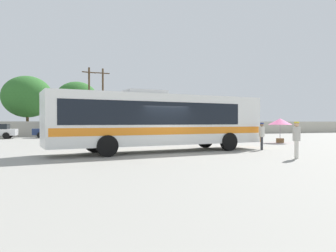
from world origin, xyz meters
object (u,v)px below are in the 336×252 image
Objects in this scene: coach_bus_white_orange at (158,119)px; attendant_by_bus_door at (262,134)px; roadside_tree_midright at (77,100)px; parked_car_second_dark_blue at (54,130)px; passenger_waiting_on_apron at (297,138)px; roadside_tree_midleft at (27,97)px; vendor_umbrella_near_gate_pink at (280,122)px; utility_pole_far at (89,100)px; utility_pole_near at (103,100)px.

coach_bus_white_orange is 6.32m from attendant_by_bus_door.
parked_car_second_dark_blue is at bearing -107.50° from roadside_tree_midright.
coach_bus_white_orange reaches higher than passenger_waiting_on_apron.
roadside_tree_midleft reaches higher than coach_bus_white_orange.
vendor_umbrella_near_gate_pink reaches higher than parked_car_second_dark_blue.
vendor_umbrella_near_gate_pink is 0.27× the size of roadside_tree_midleft.
utility_pole_far is 1.17× the size of roadside_tree_midleft.
passenger_waiting_on_apron is at bearing -66.42° from roadside_tree_midleft.
utility_pole_far reaches higher than roadside_tree_midright.
vendor_umbrella_near_gate_pink is 23.77m from utility_pole_far.
coach_bus_white_orange is 24.02m from utility_pole_far.
coach_bus_white_orange is at bearing -160.65° from vendor_umbrella_near_gate_pink.
utility_pole_far is (-7.48, 24.80, 3.48)m from attendant_by_bus_door.
roadside_tree_midright is (-2.45, 28.70, 2.89)m from coach_bus_white_orange.
parked_car_second_dark_blue is (-10.32, 24.52, -0.17)m from passenger_waiting_on_apron.
vendor_umbrella_near_gate_pink is 22.81m from parked_car_second_dark_blue.
coach_bus_white_orange is at bearing -86.90° from utility_pole_far.
roadside_tree_midleft is at bearing 119.19° from attendant_by_bus_door.
roadside_tree_midleft reaches higher than attendant_by_bus_door.
utility_pole_far is (-6.18, 29.15, 3.45)m from passenger_waiting_on_apron.
roadside_tree_midright is at bearing 94.88° from coach_bus_white_orange.
utility_pole_near is 2.40m from utility_pole_far.
roadside_tree_midleft is at bearing 116.53° from parked_car_second_dark_blue.
parked_car_second_dark_blue is at bearing 105.80° from coach_bus_white_orange.
coach_bus_white_orange is 2.95× the size of parked_car_second_dark_blue.
utility_pole_near is 1.02× the size of utility_pole_far.
roadside_tree_midleft is (-9.08, -0.02, 0.21)m from utility_pole_near.
utility_pole_near is (0.61, 25.31, 2.69)m from coach_bus_white_orange.
passenger_waiting_on_apron is at bearing -82.05° from utility_pole_near.
utility_pole_near is at bearing 0.15° from roadside_tree_midleft.
vendor_umbrella_near_gate_pink is 0.23× the size of utility_pole_far.
attendant_by_bus_door is 0.22× the size of roadside_tree_midleft.
parked_car_second_dark_blue is 10.69m from roadside_tree_midright.
utility_pole_near is at bearing 88.61° from coach_bus_white_orange.
parked_car_second_dark_blue is at bearing 119.96° from attendant_by_bus_door.
roadside_tree_midleft reaches higher than passenger_waiting_on_apron.
utility_pole_near reaches higher than utility_pole_far.
coach_bus_white_orange is 25.46m from utility_pole_near.
roadside_tree_midleft is 6.92m from roadside_tree_midright.
utility_pole_near is (-4.27, 30.61, 3.55)m from passenger_waiting_on_apron.
roadside_tree_midright is at bearing 72.50° from parked_car_second_dark_blue.
parked_car_second_dark_blue is 0.59× the size of roadside_tree_midleft.
attendant_by_bus_door is 30.29m from roadside_tree_midleft.
attendant_by_bus_door is 0.38× the size of parked_car_second_dark_blue.
roadside_tree_midright is at bearing 132.03° from utility_pole_near.
utility_pole_near is at bearing 45.14° from parked_car_second_dark_blue.
utility_pole_far is (-12.89, 19.78, 2.77)m from vendor_umbrella_near_gate_pink.
coach_bus_white_orange is 1.49× the size of utility_pole_far.
utility_pole_near reaches higher than passenger_waiting_on_apron.
attendant_by_bus_door reaches higher than parked_car_second_dark_blue.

